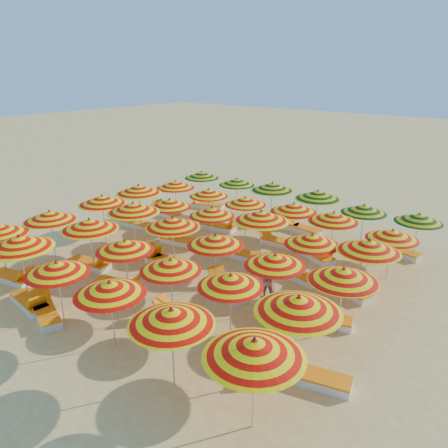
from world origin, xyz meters
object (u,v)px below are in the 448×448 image
at_px(umbrella_17, 343,275).
at_px(lounger_19, 316,255).
at_px(umbrella_14, 173,222).
at_px(lounger_11, 134,223).
at_px(lounger_21, 280,224).
at_px(umbrella_35, 419,218).
at_px(lounger_8, 165,260).
at_px(umbrella_1, 19,242).
at_px(umbrella_3, 110,288).
at_px(umbrella_34, 364,209).
at_px(lounger_13, 249,256).
at_px(umbrella_8, 125,246).
at_px(umbrella_16, 275,260).
at_px(umbrella_27, 294,208).
at_px(umbrella_9, 170,265).
at_px(lounger_9, 226,289).
at_px(lounger_2, 46,313).
at_px(umbrella_2, 57,268).
at_px(lounger_10, 320,319).
at_px(lounger_5, 181,319).
at_px(lounger_7, 149,252).
at_px(umbrella_25, 209,193).
at_px(umbrella_12, 102,200).
at_px(umbrella_6, 50,216).
at_px(umbrella_30, 202,175).
at_px(umbrella_19, 170,203).
at_px(lounger_12, 179,240).
at_px(lounger_3, 90,264).
at_px(umbrella_26, 245,201).
at_px(lounger_16, 167,213).
at_px(umbrella_23, 369,246).
at_px(umbrella_33, 318,195).
at_px(lounger_1, 30,302).
at_px(umbrella_7, 89,224).
at_px(umbrella_11, 298,304).
at_px(umbrella_21, 261,216).
at_px(umbrella_13, 133,208).
at_px(lounger_15, 348,290).
at_px(umbrella_5, 254,349).
at_px(umbrella_29, 392,235).
at_px(umbrella_10, 231,281).
at_px(lounger_18, 279,242).
at_px(lounger_17, 219,227).
at_px(umbrella_20, 212,212).
at_px(umbrella_18, 139,189).

height_order(umbrella_17, lounger_19, umbrella_17).
height_order(umbrella_14, lounger_11, umbrella_14).
bearing_deg(lounger_21, umbrella_35, 164.56).
distance_m(lounger_8, lounger_11, 4.72).
bearing_deg(umbrella_1, umbrella_3, 1.59).
relative_size(umbrella_34, lounger_13, 1.24).
bearing_deg(lounger_21, lounger_8, 61.21).
distance_m(umbrella_8, lounger_13, 5.23).
height_order(umbrella_16, umbrella_27, umbrella_27).
relative_size(umbrella_9, lounger_9, 1.05).
bearing_deg(lounger_2, umbrella_2, -139.87).
bearing_deg(lounger_10, lounger_5, 18.81).
bearing_deg(lounger_7, umbrella_8, -31.58).
bearing_deg(umbrella_25, umbrella_12, -118.17).
xyz_separation_m(lounger_2, lounger_19, (4.30, 8.91, 0.00)).
bearing_deg(lounger_13, umbrella_6, 29.53).
bearing_deg(umbrella_34, umbrella_30, 177.89).
bearing_deg(umbrella_19, lounger_12, -2.51).
bearing_deg(lounger_3, umbrella_26, 56.42).
distance_m(umbrella_17, lounger_16, 12.10).
xyz_separation_m(umbrella_23, umbrella_33, (-3.97, 4.26, 0.00)).
bearing_deg(lounger_1, umbrella_8, 60.35).
bearing_deg(umbrella_33, umbrella_7, -117.23).
bearing_deg(umbrella_25, umbrella_7, -90.45).
bearing_deg(lounger_9, umbrella_6, 39.85).
relative_size(umbrella_8, lounger_12, 1.24).
distance_m(umbrella_11, umbrella_21, 6.33).
relative_size(umbrella_13, lounger_15, 1.43).
height_order(lounger_8, lounger_15, same).
bearing_deg(umbrella_34, umbrella_5, -78.83).
height_order(umbrella_6, umbrella_13, umbrella_13).
distance_m(umbrella_3, lounger_7, 6.19).
bearing_deg(umbrella_14, umbrella_7, -135.54).
relative_size(umbrella_5, lounger_19, 1.33).
bearing_deg(lounger_5, umbrella_29, -128.86).
relative_size(umbrella_17, lounger_10, 1.28).
relative_size(umbrella_1, lounger_15, 1.27).
bearing_deg(lounger_16, lounger_9, 155.53).
distance_m(umbrella_10, lounger_18, 7.06).
xyz_separation_m(umbrella_23, lounger_2, (-6.97, -7.05, -1.70)).
xyz_separation_m(umbrella_10, lounger_10, (1.69, 2.10, -1.53)).
relative_size(umbrella_30, lounger_17, 1.21).
xyz_separation_m(umbrella_3, lounger_8, (-2.74, 4.50, -1.59)).
bearing_deg(umbrella_16, lounger_12, 160.83).
xyz_separation_m(umbrella_8, lounger_21, (0.43, 8.65, -1.59)).
xyz_separation_m(umbrella_17, lounger_19, (-2.86, 4.14, -1.64)).
xyz_separation_m(umbrella_20, umbrella_34, (4.56, 4.11, 0.01)).
bearing_deg(umbrella_18, lounger_21, 41.23).
bearing_deg(umbrella_9, umbrella_3, -93.03).
height_order(umbrella_12, umbrella_23, umbrella_12).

